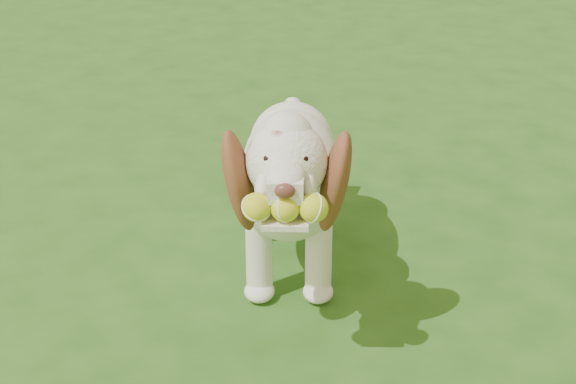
# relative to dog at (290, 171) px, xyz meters

# --- Properties ---
(ground) EXTENTS (80.00, 80.00, 0.00)m
(ground) POSITION_rel_dog_xyz_m (-0.60, 0.34, -0.40)
(ground) COLOR #274F16
(ground) RESTS_ON ground
(dog) EXTENTS (0.55, 1.14, 0.75)m
(dog) POSITION_rel_dog_xyz_m (0.00, 0.00, 0.00)
(dog) COLOR white
(dog) RESTS_ON ground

